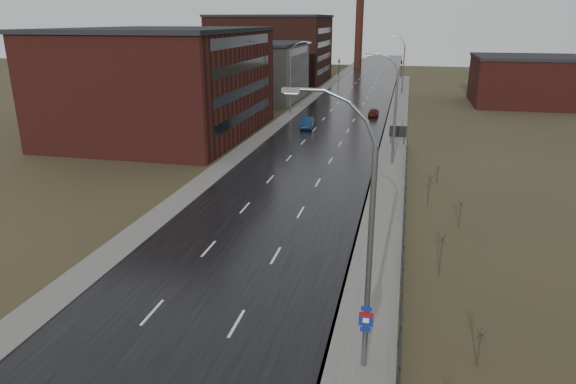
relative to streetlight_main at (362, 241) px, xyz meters
The scene contains 25 objects.
ground 10.61m from the streetlight_main, 166.75° to the right, with size 320.00×320.00×0.00m, color #2D2819.
road 58.93m from the streetlight_main, 98.31° to the left, with size 14.00×300.00×0.06m, color black.
sidewalk_right 33.54m from the streetlight_main, 89.78° to the left, with size 3.20×180.00×0.18m, color #595651.
curb_right 33.57m from the streetlight_main, 92.42° to the left, with size 0.16×180.00×0.18m, color slate.
sidewalk_left 60.65m from the streetlight_main, 106.04° to the left, with size 2.40×260.00×0.12m, color #595651.
warehouse_near 52.13m from the streetlight_main, 124.42° to the left, with size 22.44×28.56×13.50m.
warehouse_mid 80.48m from the streetlight_main, 109.20° to the left, with size 16.32×20.40×10.50m.
warehouse_far 110.59m from the streetlight_main, 106.53° to the left, with size 26.52×24.48×15.50m.
building_right 82.95m from the streetlight_main, 74.74° to the left, with size 18.36×16.32×8.50m.
smokestack 149.01m from the streetlight_main, 95.58° to the left, with size 2.70×2.70×30.70m.
streetlight_main is the anchor object (origin of this frame).
streetlight_right_mid 34.01m from the streetlight_main, 89.95° to the left, with size 3.36×0.28×11.35m.
streetlight_left 62.15m from the streetlight_main, 105.08° to the left, with size 3.36×0.28×11.35m.
streetlight_right_far 88.01m from the streetlight_main, 89.98° to the left, with size 3.36×0.28×11.35m.
guardrail 17.27m from the streetlight_main, 83.61° to the left, with size 0.10×53.05×1.10m.
shrub_b 7.40m from the streetlight_main, 14.31° to the left, with size 0.43×0.45×1.80m.
shrub_c 11.45m from the streetlight_main, 67.75° to the left, with size 0.64×0.68×2.72m.
shrub_d 19.01m from the streetlight_main, 71.88° to the left, with size 0.52×0.55×2.19m.
shrub_e 22.42m from the streetlight_main, 80.48° to the left, with size 0.65×0.69×2.78m.
shrub_f 29.53m from the streetlight_main, 80.75° to the left, with size 0.40×0.42×1.66m.
billboard 43.22m from the streetlight_main, 89.16° to the left, with size 2.04×0.17×2.41m.
traffic_light_left 119.16m from the streetlight_main, 97.95° to the left, with size 0.58×2.73×5.30m.
traffic_light_right 118.01m from the streetlight_main, 90.23° to the left, with size 0.58×2.73×5.30m.
car_near 52.19m from the streetlight_main, 103.29° to the left, with size 1.63×4.67×1.54m, color #0D2143.
car_far 62.39m from the streetlight_main, 93.26° to the left, with size 1.53×3.80×1.29m, color #47130B.
Camera 1 is at (9.79, -17.08, 14.51)m, focal length 32.00 mm.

